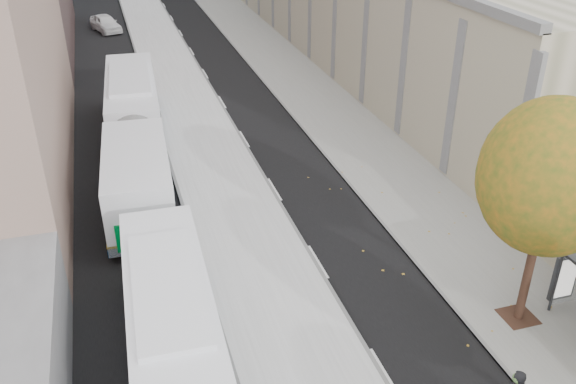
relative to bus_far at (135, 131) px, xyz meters
name	(u,v)px	position (x,y,z in m)	size (l,w,h in m)	color
bus_platform	(189,110)	(3.51, 6.09, -1.56)	(4.25, 150.00, 0.15)	#BBBBBB
sidewalk	(314,97)	(11.51, 6.09, -1.60)	(4.75, 150.00, 0.08)	gray
tree_c	(550,178)	(10.98, -15.91, 3.61)	(4.20, 4.20, 7.28)	black
bus_far	(135,131)	(0.00, 0.00, 0.00)	(3.59, 18.12, 3.00)	white
distant_car	(106,23)	(-0.43, 27.57, -0.91)	(1.72, 4.28, 1.46)	white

